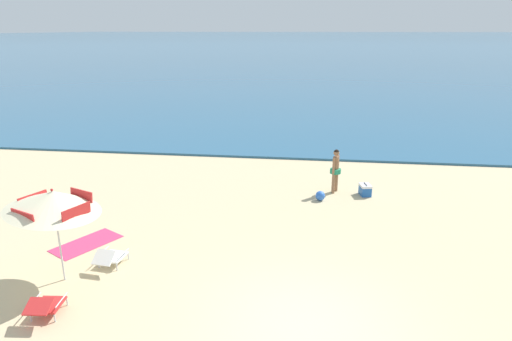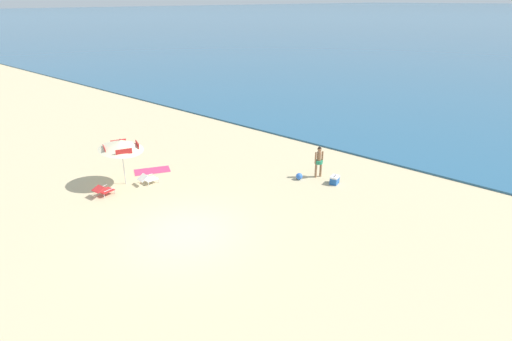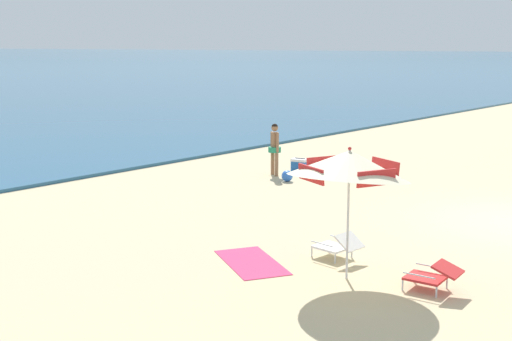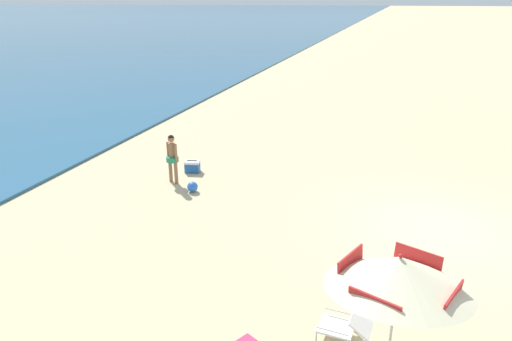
{
  "view_description": "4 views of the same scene",
  "coord_description": "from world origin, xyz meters",
  "px_view_note": "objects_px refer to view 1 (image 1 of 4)",
  "views": [
    {
      "loc": [
        0.03,
        -7.57,
        5.67
      ],
      "look_at": [
        -1.72,
        5.71,
        1.4
      ],
      "focal_mm": 31.33,
      "sensor_mm": 36.0,
      "label": 1
    },
    {
      "loc": [
        11.18,
        -8.6,
        8.32
      ],
      "look_at": [
        -0.25,
        4.44,
        1.12
      ],
      "focal_mm": 29.18,
      "sensor_mm": 36.0,
      "label": 2
    },
    {
      "loc": [
        -15.15,
        -4.98,
        3.95
      ],
      "look_at": [
        -1.87,
        6.31,
        0.72
      ],
      "focal_mm": 47.66,
      "sensor_mm": 36.0,
      "label": 3
    },
    {
      "loc": [
        -11.49,
        1.35,
        5.58
      ],
      "look_at": [
        -0.86,
        4.59,
        1.4
      ],
      "focal_mm": 32.17,
      "sensor_mm": 36.0,
      "label": 4
    }
  ],
  "objects_px": {
    "beach_umbrella_striped_main": "(53,201)",
    "beach_ball": "(320,196)",
    "beach_towel": "(87,243)",
    "lounge_chair_beside_umbrella": "(45,305)",
    "lounge_chair_under_umbrella": "(110,257)",
    "person_standing_near_shore": "(336,168)",
    "cooler_box": "(365,190)"
  },
  "relations": [
    {
      "from": "lounge_chair_under_umbrella",
      "to": "lounge_chair_beside_umbrella",
      "type": "relative_size",
      "value": 1.03
    },
    {
      "from": "beach_umbrella_striped_main",
      "to": "person_standing_near_shore",
      "type": "xyz_separation_m",
      "value": [
        6.54,
        6.85,
        -1.07
      ]
    },
    {
      "from": "lounge_chair_beside_umbrella",
      "to": "cooler_box",
      "type": "relative_size",
      "value": 1.66
    },
    {
      "from": "beach_ball",
      "to": "lounge_chair_under_umbrella",
      "type": "bearing_deg",
      "value": -134.84
    },
    {
      "from": "beach_ball",
      "to": "beach_towel",
      "type": "distance_m",
      "value": 7.63
    },
    {
      "from": "person_standing_near_shore",
      "to": "cooler_box",
      "type": "distance_m",
      "value": 1.3
    },
    {
      "from": "beach_umbrella_striped_main",
      "to": "lounge_chair_under_umbrella",
      "type": "bearing_deg",
      "value": 41.51
    },
    {
      "from": "lounge_chair_under_umbrella",
      "to": "beach_ball",
      "type": "xyz_separation_m",
      "value": [
        5.2,
        5.23,
        -0.1
      ]
    },
    {
      "from": "beach_umbrella_striped_main",
      "to": "beach_ball",
      "type": "height_order",
      "value": "beach_umbrella_striped_main"
    },
    {
      "from": "beach_umbrella_striped_main",
      "to": "beach_ball",
      "type": "xyz_separation_m",
      "value": [
        6.02,
        5.95,
        -1.83
      ]
    },
    {
      "from": "beach_umbrella_striped_main",
      "to": "cooler_box",
      "type": "distance_m",
      "value": 10.27
    },
    {
      "from": "lounge_chair_beside_umbrella",
      "to": "cooler_box",
      "type": "height_order",
      "value": "lounge_chair_beside_umbrella"
    },
    {
      "from": "cooler_box",
      "to": "beach_ball",
      "type": "xyz_separation_m",
      "value": [
        -1.58,
        -0.72,
        -0.04
      ]
    },
    {
      "from": "person_standing_near_shore",
      "to": "beach_ball",
      "type": "xyz_separation_m",
      "value": [
        -0.52,
        -0.89,
        -0.76
      ]
    },
    {
      "from": "beach_umbrella_striped_main",
      "to": "beach_ball",
      "type": "relative_size",
      "value": 7.26
    },
    {
      "from": "beach_ball",
      "to": "beach_towel",
      "type": "height_order",
      "value": "beach_ball"
    },
    {
      "from": "lounge_chair_beside_umbrella",
      "to": "beach_ball",
      "type": "xyz_separation_m",
      "value": [
        5.62,
        7.35,
        -0.11
      ]
    },
    {
      "from": "beach_umbrella_striped_main",
      "to": "lounge_chair_under_umbrella",
      "type": "relative_size",
      "value": 2.54
    },
    {
      "from": "person_standing_near_shore",
      "to": "lounge_chair_beside_umbrella",
      "type": "bearing_deg",
      "value": -126.66
    },
    {
      "from": "lounge_chair_under_umbrella",
      "to": "beach_towel",
      "type": "bearing_deg",
      "value": 137.97
    },
    {
      "from": "person_standing_near_shore",
      "to": "cooler_box",
      "type": "height_order",
      "value": "person_standing_near_shore"
    },
    {
      "from": "person_standing_near_shore",
      "to": "beach_towel",
      "type": "height_order",
      "value": "person_standing_near_shore"
    },
    {
      "from": "lounge_chair_under_umbrella",
      "to": "lounge_chair_beside_umbrella",
      "type": "xyz_separation_m",
      "value": [
        -0.41,
        -2.12,
        0.01
      ]
    },
    {
      "from": "person_standing_near_shore",
      "to": "beach_towel",
      "type": "xyz_separation_m",
      "value": [
        -6.93,
        -5.03,
        -0.92
      ]
    },
    {
      "from": "beach_umbrella_striped_main",
      "to": "lounge_chair_beside_umbrella",
      "type": "bearing_deg",
      "value": -73.86
    },
    {
      "from": "lounge_chair_under_umbrella",
      "to": "lounge_chair_beside_umbrella",
      "type": "height_order",
      "value": "lounge_chair_under_umbrella"
    },
    {
      "from": "lounge_chair_beside_umbrella",
      "to": "person_standing_near_shore",
      "type": "bearing_deg",
      "value": 53.34
    },
    {
      "from": "lounge_chair_beside_umbrella",
      "to": "beach_towel",
      "type": "xyz_separation_m",
      "value": [
        -0.8,
        3.21,
        -0.27
      ]
    },
    {
      "from": "person_standing_near_shore",
      "to": "cooler_box",
      "type": "relative_size",
      "value": 2.88
    },
    {
      "from": "lounge_chair_under_umbrella",
      "to": "beach_towel",
      "type": "relative_size",
      "value": 0.53
    },
    {
      "from": "lounge_chair_beside_umbrella",
      "to": "person_standing_near_shore",
      "type": "relative_size",
      "value": 0.58
    },
    {
      "from": "person_standing_near_shore",
      "to": "beach_ball",
      "type": "bearing_deg",
      "value": -120.06
    }
  ]
}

